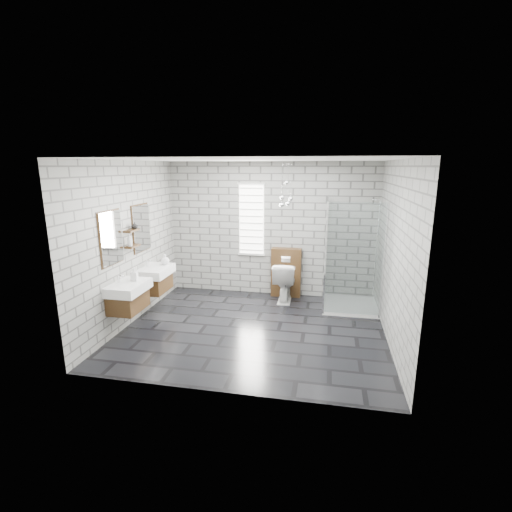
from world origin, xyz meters
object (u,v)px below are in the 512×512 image
(cistern_panel, at_px, (286,272))
(vanity_left, at_px, (126,289))
(vanity_right, at_px, (154,272))
(toilet, at_px, (285,281))
(shower_enclosure, at_px, (346,283))

(cistern_panel, bearing_deg, vanity_left, -134.87)
(vanity_left, height_order, vanity_right, same)
(vanity_left, distance_m, cistern_panel, 3.19)
(cistern_panel, distance_m, toilet, 0.27)
(vanity_right, distance_m, toilet, 2.51)
(vanity_left, distance_m, shower_enclosure, 3.83)
(vanity_right, height_order, cistern_panel, vanity_right)
(vanity_left, bearing_deg, shower_enclosure, 27.00)
(vanity_right, xyz_separation_m, cistern_panel, (2.24, 1.32, -0.26))
(shower_enclosure, bearing_deg, vanity_left, -153.00)
(vanity_left, bearing_deg, cistern_panel, 45.13)
(vanity_left, xyz_separation_m, shower_enclosure, (3.41, 1.74, -0.25))
(vanity_left, xyz_separation_m, vanity_right, (0.00, 0.94, 0.00))
(vanity_left, bearing_deg, vanity_right, 90.00)
(shower_enclosure, distance_m, toilet, 1.20)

